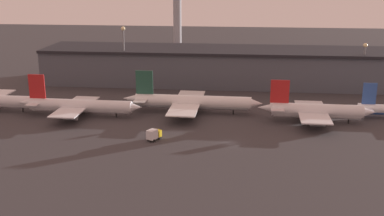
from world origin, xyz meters
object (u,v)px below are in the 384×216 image
at_px(airplane_1, 79,106).
at_px(control_tower, 177,9).
at_px(service_vehicle_1, 154,134).
at_px(airplane_3, 316,111).
at_px(airplane_2, 191,102).

relative_size(airplane_1, control_tower, 0.90).
distance_m(service_vehicle_1, control_tower, 130.76).
xyz_separation_m(airplane_1, airplane_3, (79.82, 1.25, 0.24)).
bearing_deg(airplane_3, airplane_2, 171.84).
bearing_deg(control_tower, airplane_3, -60.27).
xyz_separation_m(airplane_1, control_tower, (19.98, 106.01, 24.53)).
distance_m(airplane_3, control_tower, 123.06).
bearing_deg(airplane_2, service_vehicle_1, -103.87).
height_order(service_vehicle_1, control_tower, control_tower).
height_order(airplane_2, airplane_3, airplane_2).
height_order(airplane_1, airplane_2, airplane_2).
xyz_separation_m(airplane_2, control_tower, (-17.92, 97.89, 24.30)).
relative_size(airplane_2, airplane_3, 1.30).
height_order(airplane_2, control_tower, control_tower).
distance_m(airplane_1, service_vehicle_1, 36.98).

